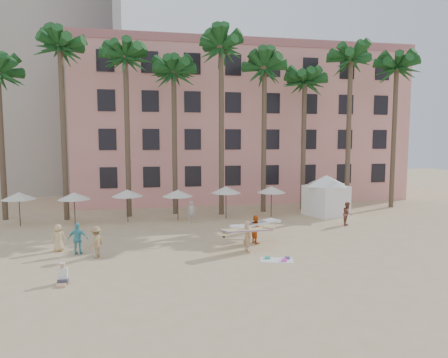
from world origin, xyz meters
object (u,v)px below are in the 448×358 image
cabana (326,192)px  carrier_white (256,228)px  pink_hotel (237,127)px  carrier_yellow (247,234)px

cabana → carrier_white: bearing=-137.2°
pink_hotel → cabana: pink_hotel is taller
pink_hotel → carrier_white: bearing=-99.5°
pink_hotel → cabana: 15.69m
pink_hotel → carrier_white: (-3.61, -21.54, -7.04)m
pink_hotel → carrier_yellow: (-4.64, -23.38, -6.96)m
pink_hotel → carrier_white: 22.95m
carrier_yellow → carrier_white: bearing=60.6°
pink_hotel → carrier_white: pink_hotel is taller
pink_hotel → cabana: bearing=-70.4°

